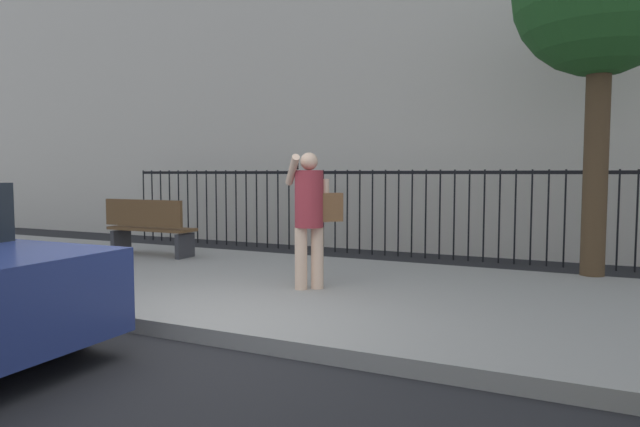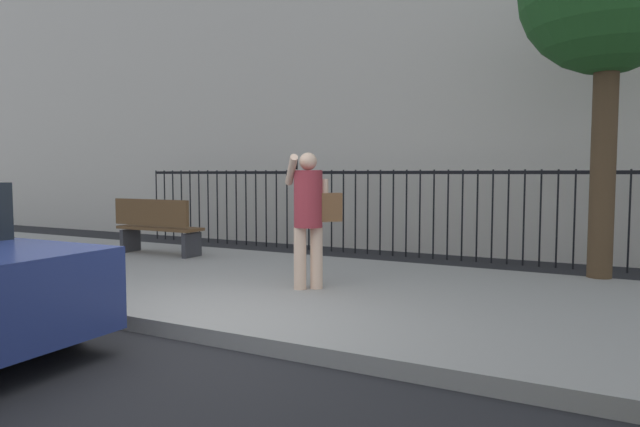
% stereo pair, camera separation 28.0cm
% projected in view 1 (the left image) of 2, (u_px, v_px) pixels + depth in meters
% --- Properties ---
extents(ground_plane, '(60.00, 60.00, 0.00)m').
position_uv_depth(ground_plane, '(186.00, 342.00, 5.08)').
color(ground_plane, black).
extents(sidewalk, '(28.00, 4.40, 0.15)m').
position_uv_depth(sidewalk, '(299.00, 289.00, 7.05)').
color(sidewalk, gray).
rests_on(sidewalk, ground).
extents(iron_fence, '(12.03, 0.04, 1.60)m').
position_uv_depth(iron_fence, '(392.00, 201.00, 10.31)').
color(iron_fence, black).
rests_on(iron_fence, ground).
extents(pedestrian_on_phone, '(0.70, 0.66, 1.63)m').
position_uv_depth(pedestrian_on_phone, '(311.00, 210.00, 6.64)').
color(pedestrian_on_phone, beige).
rests_on(pedestrian_on_phone, sidewalk).
extents(street_bench, '(1.60, 0.45, 0.95)m').
position_uv_depth(street_bench, '(148.00, 226.00, 9.34)').
color(street_bench, brown).
rests_on(street_bench, sidewalk).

